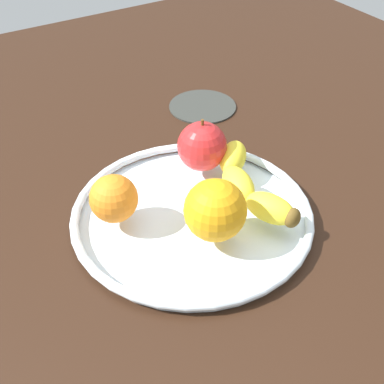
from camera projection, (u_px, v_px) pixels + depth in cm
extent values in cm
cube|color=black|center=(192.00, 230.00, 70.67)|extent=(153.28, 153.28, 4.00)
cylinder|color=silver|center=(192.00, 218.00, 69.21)|extent=(30.89, 30.89, 0.60)
torus|color=silver|center=(192.00, 213.00, 68.64)|extent=(32.18, 32.18, 1.20)
ellipsoid|color=yellow|center=(233.00, 158.00, 74.22)|extent=(7.48, 7.54, 3.71)
ellipsoid|color=yellow|center=(238.00, 184.00, 69.44)|extent=(7.52, 5.02, 3.71)
ellipsoid|color=yellow|center=(270.00, 208.00, 65.63)|extent=(7.81, 6.09, 3.71)
ellipsoid|color=brown|center=(292.00, 218.00, 64.23)|extent=(2.85, 3.17, 2.60)
sphere|color=red|center=(202.00, 146.00, 73.39)|extent=(7.16, 7.16, 7.16)
cylinder|color=#593819|center=(202.00, 124.00, 71.00)|extent=(0.44, 0.44, 1.20)
sphere|color=orange|center=(213.00, 211.00, 62.17)|extent=(7.79, 7.79, 7.79)
sphere|color=orange|center=(114.00, 199.00, 65.15)|extent=(6.25, 6.25, 6.25)
cylinder|color=#2E302C|center=(203.00, 106.00, 92.35)|extent=(12.00, 12.00, 0.60)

